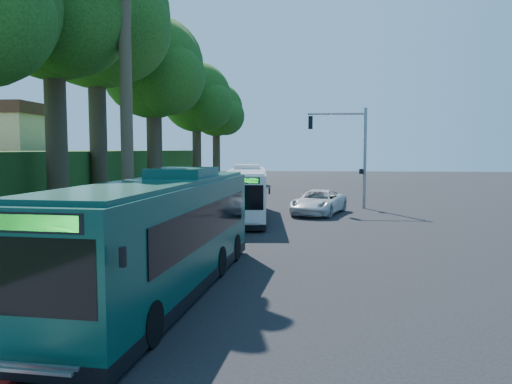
# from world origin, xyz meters

# --- Properties ---
(ground) EXTENTS (140.00, 140.00, 0.00)m
(ground) POSITION_xyz_m (0.00, 0.00, 0.00)
(ground) COLOR black
(ground) RESTS_ON ground
(sidewalk) EXTENTS (4.50, 70.00, 0.12)m
(sidewalk) POSITION_xyz_m (-7.30, 0.00, 0.06)
(sidewalk) COLOR gray
(sidewalk) RESTS_ON ground
(red_curb) EXTENTS (0.25, 30.00, 0.13)m
(red_curb) POSITION_xyz_m (-5.00, -4.00, 0.07)
(red_curb) COLOR maroon
(red_curb) RESTS_ON ground
(grass_verge) EXTENTS (8.00, 70.00, 0.06)m
(grass_verge) POSITION_xyz_m (-13.00, 5.00, 0.03)
(grass_verge) COLOR #234719
(grass_verge) RESTS_ON ground
(bus_shelter) EXTENTS (3.20, 1.51, 2.55)m
(bus_shelter) POSITION_xyz_m (-7.26, -2.86, 1.81)
(bus_shelter) COLOR black
(bus_shelter) RESTS_ON ground
(stop_sign_pole) EXTENTS (0.35, 0.06, 3.17)m
(stop_sign_pole) POSITION_xyz_m (-5.40, -5.00, 2.08)
(stop_sign_pole) COLOR gray
(stop_sign_pole) RESTS_ON ground
(traffic_signal_pole) EXTENTS (4.10, 0.30, 7.00)m
(traffic_signal_pole) POSITION_xyz_m (3.78, 10.00, 4.42)
(traffic_signal_pole) COLOR gray
(traffic_signal_pole) RESTS_ON ground
(tree_0) EXTENTS (8.40, 8.00, 15.70)m
(tree_0) POSITION_xyz_m (-12.40, -0.02, 11.20)
(tree_0) COLOR #382B1E
(tree_0) RESTS_ON ground
(tree_1) EXTENTS (10.50, 10.00, 18.26)m
(tree_1) POSITION_xyz_m (-13.37, 7.98, 12.73)
(tree_1) COLOR #382B1E
(tree_1) RESTS_ON ground
(tree_2) EXTENTS (8.82, 8.40, 15.12)m
(tree_2) POSITION_xyz_m (-11.89, 15.98, 10.48)
(tree_2) COLOR #382B1E
(tree_2) RESTS_ON ground
(tree_3) EXTENTS (10.08, 9.60, 17.28)m
(tree_3) POSITION_xyz_m (-13.88, 23.98, 11.98)
(tree_3) COLOR #382B1E
(tree_3) RESTS_ON ground
(tree_4) EXTENTS (8.40, 8.00, 14.14)m
(tree_4) POSITION_xyz_m (-11.40, 31.98, 9.73)
(tree_4) COLOR #382B1E
(tree_4) RESTS_ON ground
(tree_5) EXTENTS (7.35, 7.00, 12.86)m
(tree_5) POSITION_xyz_m (-10.41, 39.99, 8.96)
(tree_5) COLOR #382B1E
(tree_5) RESTS_ON ground
(white_bus) EXTENTS (3.02, 10.78, 3.17)m
(white_bus) POSITION_xyz_m (-2.94, 4.39, 1.55)
(white_bus) COLOR silver
(white_bus) RESTS_ON ground
(teal_bus) EXTENTS (3.62, 12.06, 3.54)m
(teal_bus) POSITION_xyz_m (-3.78, -11.36, 1.73)
(teal_bus) COLOR #0B3D33
(teal_bus) RESTS_ON ground
(pickup) EXTENTS (4.22, 6.06, 1.54)m
(pickup) POSITION_xyz_m (1.46, 6.63, 0.77)
(pickup) COLOR silver
(pickup) RESTS_ON ground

